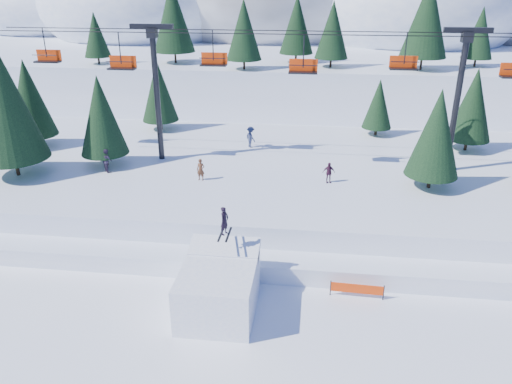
# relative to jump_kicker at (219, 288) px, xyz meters

# --- Properties ---
(ground) EXTENTS (160.00, 160.00, 0.00)m
(ground) POSITION_rel_jump_kicker_xyz_m (1.40, -2.41, -1.36)
(ground) COLOR white
(ground) RESTS_ON ground
(mid_shelf) EXTENTS (70.00, 22.00, 2.50)m
(mid_shelf) POSITION_rel_jump_kicker_xyz_m (1.40, 15.59, -0.11)
(mid_shelf) COLOR white
(mid_shelf) RESTS_ON ground
(berm) EXTENTS (70.00, 6.00, 1.10)m
(berm) POSITION_rel_jump_kicker_xyz_m (1.40, 5.59, -0.81)
(berm) COLOR white
(berm) RESTS_ON ground
(mountain_ridge) EXTENTS (119.00, 60.36, 26.46)m
(mountain_ridge) POSITION_rel_jump_kicker_xyz_m (-3.69, 70.97, 8.28)
(mountain_ridge) COLOR white
(mountain_ridge) RESTS_ON ground
(jump_kicker) EXTENTS (3.72, 5.08, 5.20)m
(jump_kicker) POSITION_rel_jump_kicker_xyz_m (0.00, 0.00, 0.00)
(jump_kicker) COLOR white
(jump_kicker) RESTS_ON ground
(chairlift) EXTENTS (46.00, 3.21, 10.28)m
(chairlift) POSITION_rel_jump_kicker_xyz_m (2.53, 15.64, 7.96)
(chairlift) COLOR black
(chairlift) RESTS_ON mid_shelf
(conifer_stand) EXTENTS (64.34, 17.29, 9.59)m
(conifer_stand) POSITION_rel_jump_kicker_xyz_m (0.44, 15.49, 5.48)
(conifer_stand) COLOR black
(conifer_stand) RESTS_ON mid_shelf
(distant_skiers) EXTENTS (17.32, 8.75, 1.80)m
(distant_skiers) POSITION_rel_jump_kicker_xyz_m (-3.33, 15.23, 2.00)
(distant_skiers) COLOR #2F3756
(distant_skiers) RESTS_ON mid_shelf
(banner_near) EXTENTS (2.86, 0.19, 0.90)m
(banner_near) POSITION_rel_jump_kicker_xyz_m (7.12, 1.96, -0.82)
(banner_near) COLOR black
(banner_near) RESTS_ON ground
(banner_far) EXTENTS (2.74, 0.88, 0.90)m
(banner_far) POSITION_rel_jump_kicker_xyz_m (11.73, 3.11, -0.82)
(banner_far) COLOR black
(banner_far) RESTS_ON ground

